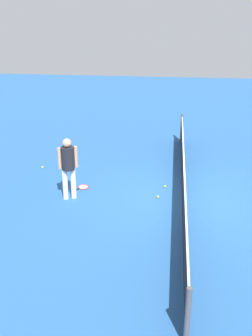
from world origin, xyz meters
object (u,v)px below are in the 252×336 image
object	(u,v)px
player_near_side	(68,164)
tennis_racket_near_player	(83,187)
tennis_ball_near_player	(158,197)
tennis_ball_baseline	(43,167)
tennis_ball_by_net	(165,186)

from	to	relation	value
player_near_side	tennis_racket_near_player	size ratio (longest dim) A/B	2.97
tennis_ball_near_player	tennis_ball_baseline	world-z (taller)	same
player_near_side	tennis_racket_near_player	distance (m)	1.23
player_near_side	tennis_ball_near_player	bearing A→B (deg)	97.31
tennis_racket_near_player	tennis_ball_near_player	xyz separation A→B (m)	(0.39, 2.19, 0.02)
tennis_ball_by_net	tennis_ball_baseline	size ratio (longest dim) A/B	1.00
tennis_ball_near_player	tennis_ball_baseline	size ratio (longest dim) A/B	1.00
tennis_racket_near_player	tennis_ball_by_net	bearing A→B (deg)	97.15
tennis_ball_near_player	tennis_ball_by_net	size ratio (longest dim) A/B	1.00
player_near_side	tennis_ball_by_net	xyz separation A→B (m)	(-0.99, 2.55, -0.98)
player_near_side	tennis_ball_baseline	world-z (taller)	player_near_side
player_near_side	tennis_ball_near_player	xyz separation A→B (m)	(-0.30, 2.38, -0.98)
tennis_ball_by_net	tennis_racket_near_player	bearing A→B (deg)	-82.85
tennis_ball_near_player	tennis_ball_by_net	xyz separation A→B (m)	(-0.69, 0.18, 0.00)
tennis_racket_near_player	tennis_ball_by_net	xyz separation A→B (m)	(-0.30, 2.36, 0.02)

